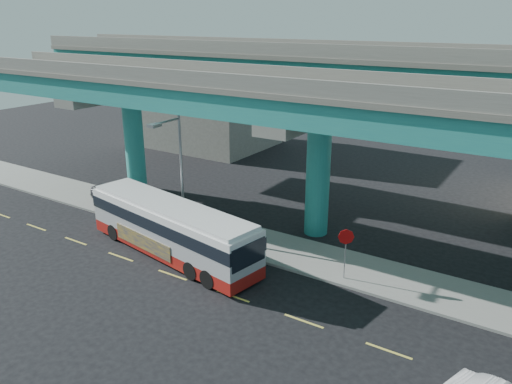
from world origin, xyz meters
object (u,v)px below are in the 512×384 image
Objects in this scene: parked_car at (115,193)px; stop_sign at (346,243)px; transit_bus at (171,227)px; street_lamp at (175,161)px.

parked_car is 19.01m from stop_sign.
transit_bus is 1.66× the size of street_lamp.
parked_car is 1.45× the size of stop_sign.
stop_sign is (18.90, -1.46, 1.35)m from parked_car.
street_lamp is 2.71× the size of stop_sign.
street_lamp is (-1.12, 1.84, 3.37)m from transit_bus.
parked_car is at bearing 166.57° from stop_sign.
stop_sign is at bearing 3.90° from street_lamp.
transit_bus is 4.00m from street_lamp.
stop_sign is at bearing 24.63° from transit_bus.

